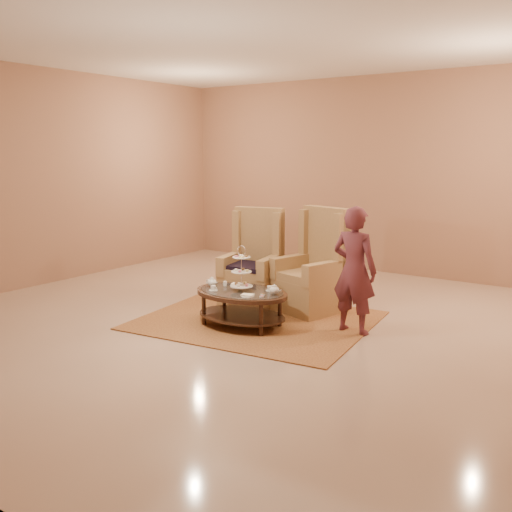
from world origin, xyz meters
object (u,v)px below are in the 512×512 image
Objects in this scene: tea_table at (242,297)px; armchair_left at (253,271)px; person at (354,270)px; armchair_right at (314,277)px.

armchair_left reaches higher than tea_table.
armchair_left is 0.89× the size of person.
person is (0.87, -0.59, 0.30)m from armchair_right.
tea_table is at bearing 27.19° from person.
person is at bearing 21.93° from tea_table.
armchair_left is 0.96× the size of armchair_right.
person reaches higher than armchair_right.
armchair_left is at bearing 115.19° from tea_table.
armchair_right is at bearing -2.71° from armchair_left.
tea_table is 1.23m from armchair_right.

